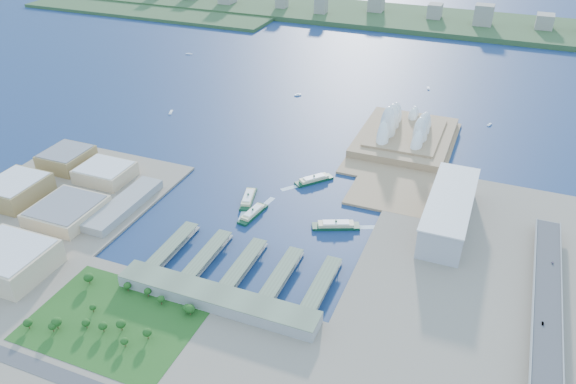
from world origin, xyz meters
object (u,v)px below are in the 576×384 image
at_px(car_b, 543,323).
at_px(car_c, 553,263).
at_px(ferry_a, 248,197).
at_px(opera_house, 407,122).
at_px(ferry_d, 336,224).
at_px(toaster_building, 449,211).
at_px(ferry_c, 253,212).
at_px(ferry_b, 314,178).

height_order(car_b, car_c, car_b).
bearing_deg(ferry_a, car_c, -17.16).
relative_size(opera_house, ferry_d, 3.36).
height_order(opera_house, car_b, opera_house).
bearing_deg(toaster_building, ferry_d, -156.70).
height_order(toaster_building, ferry_c, toaster_building).
height_order(ferry_c, car_b, car_b).
relative_size(ferry_b, car_b, 11.91).
bearing_deg(ferry_a, ferry_b, 36.61).
height_order(opera_house, toaster_building, opera_house).
bearing_deg(toaster_building, car_c, -24.41).
height_order(ferry_c, ferry_d, ferry_d).
distance_m(ferry_b, ferry_d, 106.73).
bearing_deg(ferry_c, car_b, 173.52).
bearing_deg(ferry_d, car_c, -112.93).
distance_m(ferry_b, car_c, 297.35).
height_order(opera_house, ferry_d, opera_house).
xyz_separation_m(ferry_d, car_c, (225.30, 0.62, 10.40)).
relative_size(ferry_d, car_c, 12.53).
bearing_deg(ferry_a, toaster_building, -6.28).
bearing_deg(car_c, ferry_c, 2.27).
relative_size(opera_house, car_c, 42.06).
distance_m(opera_house, toaster_building, 219.62).
bearing_deg(ferry_b, opera_house, 102.96).
bearing_deg(ferry_a, car_b, -32.70).
relative_size(toaster_building, ferry_b, 3.01).
distance_m(toaster_building, car_b, 175.59).
bearing_deg(car_b, ferry_a, 161.92).
height_order(ferry_d, car_c, car_c).
xyz_separation_m(opera_house, ferry_a, (-143.69, -234.29, -27.16)).
bearing_deg(ferry_d, car_b, -136.35).
height_order(toaster_building, car_b, toaster_building).
bearing_deg(toaster_building, ferry_b, 167.31).
height_order(toaster_building, car_c, toaster_building).
xyz_separation_m(opera_house, ferry_d, (-26.30, -250.10, -26.93)).
bearing_deg(opera_house, car_c, -51.42).
distance_m(toaster_building, ferry_a, 236.71).
bearing_deg(ferry_c, toaster_building, -155.85).
bearing_deg(ferry_d, toaster_building, -89.78).
distance_m(car_b, car_c, 94.41).
bearing_deg(opera_house, ferry_c, -115.40).
bearing_deg(car_c, ferry_b, -17.39).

